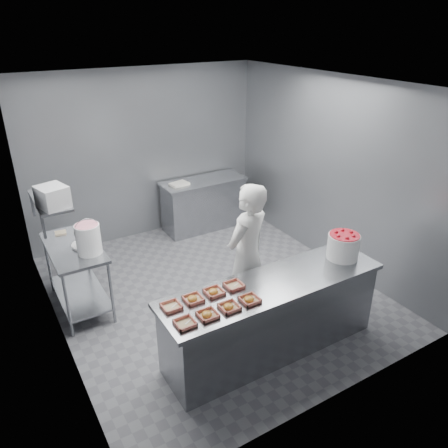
{
  "coord_description": "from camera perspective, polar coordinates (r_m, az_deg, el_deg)",
  "views": [
    {
      "loc": [
        -2.49,
        -4.47,
        3.47
      ],
      "look_at": [
        0.06,
        -0.2,
        1.11
      ],
      "focal_mm": 35.0,
      "sensor_mm": 36.0,
      "label": 1
    }
  ],
  "objects": [
    {
      "name": "ceiling",
      "position": [
        5.16,
        -1.82,
        17.91
      ],
      "size": [
        4.5,
        4.5,
        0.0
      ],
      "primitive_type": "plane",
      "rotation": [
        3.14,
        0.0,
        0.0
      ],
      "color": "white",
      "rests_on": "wall_back"
    },
    {
      "name": "bucket_lid",
      "position": [
        5.7,
        -17.65,
        -2.56
      ],
      "size": [
        0.37,
        0.37,
        0.03
      ],
      "primitive_type": "cylinder",
      "rotation": [
        0.0,
        0.0,
        0.12
      ],
      "color": "white",
      "rests_on": "prep_table"
    },
    {
      "name": "paper_stack",
      "position": [
        7.46,
        -5.86,
        5.23
      ],
      "size": [
        0.33,
        0.26,
        0.04
      ],
      "primitive_type": "cube",
      "rotation": [
        0.0,
        0.0,
        0.15
      ],
      "color": "silver",
      "rests_on": "back_counter"
    },
    {
      "name": "worker",
      "position": [
        5.17,
        3.0,
        -4.27
      ],
      "size": [
        0.78,
        0.65,
        1.82
      ],
      "primitive_type": "imported",
      "rotation": [
        0.0,
        0.0,
        3.51
      ],
      "color": "white",
      "rests_on": "ground"
    },
    {
      "name": "service_counter",
      "position": [
        5.0,
        6.3,
        -11.91
      ],
      "size": [
        2.6,
        0.7,
        0.9
      ],
      "color": "slate",
      "rests_on": "ground"
    },
    {
      "name": "tray_3",
      "position": [
        4.42,
        3.36,
        -9.81
      ],
      "size": [
        0.19,
        0.18,
        0.06
      ],
      "color": "tan",
      "rests_on": "service_counter"
    },
    {
      "name": "tray_7",
      "position": [
        4.63,
        1.3,
        -8.01
      ],
      "size": [
        0.19,
        0.18,
        0.04
      ],
      "color": "tan",
      "rests_on": "service_counter"
    },
    {
      "name": "tray_1",
      "position": [
        4.22,
        -2.17,
        -11.75
      ],
      "size": [
        0.19,
        0.18,
        0.06
      ],
      "color": "tan",
      "rests_on": "service_counter"
    },
    {
      "name": "wall_left",
      "position": [
        4.95,
        -22.25,
        -1.39
      ],
      "size": [
        0.04,
        4.5,
        2.8
      ],
      "primitive_type": "cube",
      "color": "slate",
      "rests_on": "ground"
    },
    {
      "name": "tray_4",
      "position": [
        4.36,
        -6.89,
        -10.64
      ],
      "size": [
        0.19,
        0.18,
        0.04
      ],
      "color": "tan",
      "rests_on": "service_counter"
    },
    {
      "name": "prep_table",
      "position": [
        5.89,
        -18.71,
        -5.37
      ],
      "size": [
        0.6,
        1.2,
        0.9
      ],
      "color": "slate",
      "rests_on": "ground"
    },
    {
      "name": "wall_back",
      "position": [
        7.46,
        -10.25,
        8.86
      ],
      "size": [
        4.0,
        0.04,
        2.8
      ],
      "primitive_type": "cube",
      "color": "slate",
      "rests_on": "ground"
    },
    {
      "name": "tray_6",
      "position": [
        4.53,
        -1.34,
        -8.85
      ],
      "size": [
        0.19,
        0.18,
        0.06
      ],
      "color": "tan",
      "rests_on": "service_counter"
    },
    {
      "name": "floor",
      "position": [
        6.18,
        -1.46,
        -8.79
      ],
      "size": [
        4.5,
        4.5,
        0.0
      ],
      "primitive_type": "plane",
      "color": "#4C4C51",
      "rests_on": "ground"
    },
    {
      "name": "back_counter",
      "position": [
        7.82,
        -2.64,
        2.65
      ],
      "size": [
        1.5,
        0.6,
        0.9
      ],
      "color": "slate",
      "rests_on": "ground"
    },
    {
      "name": "appliance",
      "position": [
        5.16,
        -21.49,
        3.33
      ],
      "size": [
        0.36,
        0.38,
        0.24
      ],
      "primitive_type": "cube",
      "rotation": [
        0.0,
        0.0,
        0.26
      ],
      "color": "gray",
      "rests_on": "wall_shelf"
    },
    {
      "name": "tray_0",
      "position": [
        4.14,
        -5.12,
        -12.77
      ],
      "size": [
        0.19,
        0.18,
        0.04
      ],
      "color": "tan",
      "rests_on": "service_counter"
    },
    {
      "name": "wall_right",
      "position": [
        6.66,
        13.64,
        6.56
      ],
      "size": [
        0.04,
        4.5,
        2.8
      ],
      "primitive_type": "cube",
      "color": "slate",
      "rests_on": "ground"
    },
    {
      "name": "tray_5",
      "position": [
        4.44,
        -4.07,
        -9.73
      ],
      "size": [
        0.19,
        0.18,
        0.06
      ],
      "color": "tan",
      "rests_on": "service_counter"
    },
    {
      "name": "tray_2",
      "position": [
        4.32,
        0.67,
        -10.77
      ],
      "size": [
        0.19,
        0.18,
        0.06
      ],
      "color": "tan",
      "rests_on": "service_counter"
    },
    {
      "name": "wall_shelf",
      "position": [
        5.46,
        -21.82,
        2.9
      ],
      "size": [
        0.35,
        0.9,
        0.03
      ],
      "primitive_type": "cube",
      "color": "slate",
      "rests_on": "wall_left"
    },
    {
      "name": "glaze_bucket",
      "position": [
        5.43,
        -17.31,
        -1.8
      ],
      "size": [
        0.31,
        0.29,
        0.45
      ],
      "color": "white",
      "rests_on": "prep_table"
    },
    {
      "name": "strawberry_tub",
      "position": [
        5.28,
        15.32,
        -2.71
      ],
      "size": [
        0.37,
        0.37,
        0.31
      ],
      "color": "white",
      "rests_on": "service_counter"
    },
    {
      "name": "rag",
      "position": [
        6.12,
        -20.57,
        -1.07
      ],
      "size": [
        0.16,
        0.14,
        0.02
      ],
      "primitive_type": "cube",
      "rotation": [
        0.0,
        0.0,
        -0.14
      ],
      "color": "#CCB28C",
      "rests_on": "prep_table"
    }
  ]
}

